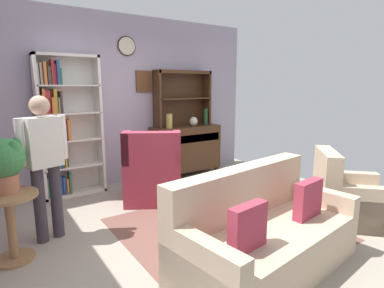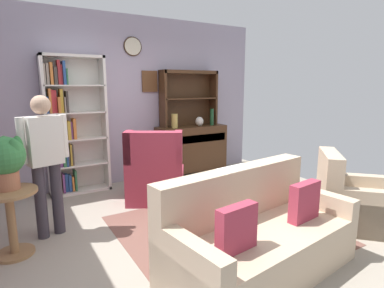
% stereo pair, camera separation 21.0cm
% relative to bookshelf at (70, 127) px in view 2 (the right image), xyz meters
% --- Properties ---
extents(ground_plane, '(5.40, 4.60, 0.02)m').
position_rel_bookshelf_xyz_m(ground_plane, '(1.01, -1.94, -1.05)').
color(ground_plane, '#9E9384').
extents(wall_back, '(5.00, 0.09, 2.80)m').
position_rel_bookshelf_xyz_m(wall_back, '(1.01, 0.19, 0.37)').
color(wall_back, '#A399AD').
rests_on(wall_back, ground_plane).
extents(area_rug, '(2.22, 2.14, 0.01)m').
position_rel_bookshelf_xyz_m(area_rug, '(1.21, -2.24, -1.03)').
color(area_rug, brown).
rests_on(area_rug, ground_plane).
extents(bookshelf, '(0.90, 0.30, 2.10)m').
position_rel_bookshelf_xyz_m(bookshelf, '(0.00, 0.00, 0.00)').
color(bookshelf, silver).
rests_on(bookshelf, ground_plane).
extents(sideboard, '(1.30, 0.45, 0.92)m').
position_rel_bookshelf_xyz_m(sideboard, '(2.09, -0.08, -0.53)').
color(sideboard, '#422816').
rests_on(sideboard, ground_plane).
extents(sideboard_hutch, '(1.10, 0.26, 1.00)m').
position_rel_bookshelf_xyz_m(sideboard_hutch, '(2.09, 0.03, 0.52)').
color(sideboard_hutch, '#422816').
rests_on(sideboard_hutch, sideboard).
extents(vase_tall, '(0.11, 0.11, 0.25)m').
position_rel_bookshelf_xyz_m(vase_tall, '(1.70, -0.16, 0.01)').
color(vase_tall, tan).
rests_on(vase_tall, sideboard).
extents(vase_round, '(0.15, 0.15, 0.17)m').
position_rel_bookshelf_xyz_m(vase_round, '(2.22, -0.15, -0.03)').
color(vase_round, beige).
rests_on(vase_round, sideboard).
extents(bottle_wine, '(0.07, 0.07, 0.31)m').
position_rel_bookshelf_xyz_m(bottle_wine, '(2.48, -0.17, 0.04)').
color(bottle_wine, '#194223').
rests_on(bottle_wine, sideboard).
extents(couch_floral, '(1.89, 1.07, 0.90)m').
position_rel_bookshelf_xyz_m(couch_floral, '(1.02, -3.03, -0.72)').
color(couch_floral, '#C6AD8E').
rests_on(couch_floral, ground_plane).
extents(armchair_floral, '(1.08, 1.08, 0.88)m').
position_rel_bookshelf_xyz_m(armchair_floral, '(2.62, -2.91, -0.75)').
color(armchair_floral, '#C6AD8E').
rests_on(armchair_floral, ground_plane).
extents(wingback_chair, '(1.08, 1.09, 1.05)m').
position_rel_bookshelf_xyz_m(wingback_chair, '(0.95, -0.99, -0.65)').
color(wingback_chair, '#A33347').
rests_on(wingback_chair, ground_plane).
extents(plant_stand, '(0.52, 0.52, 0.67)m').
position_rel_bookshelf_xyz_m(plant_stand, '(-0.87, -1.62, -0.62)').
color(plant_stand, '#997047').
rests_on(plant_stand, ground_plane).
extents(potted_plant_large, '(0.38, 0.38, 0.52)m').
position_rel_bookshelf_xyz_m(potted_plant_large, '(-0.87, -1.56, -0.06)').
color(potted_plant_large, '#AD6B4C').
rests_on(potted_plant_large, plant_stand).
extents(person_reading, '(0.52, 0.28, 1.56)m').
position_rel_bookshelf_xyz_m(person_reading, '(-0.50, -1.35, -0.13)').
color(person_reading, '#38333D').
rests_on(person_reading, ground_plane).
extents(coffee_table, '(0.80, 0.50, 0.42)m').
position_rel_bookshelf_xyz_m(coffee_table, '(1.32, -2.29, -0.68)').
color(coffee_table, '#422816').
rests_on(coffee_table, ground_plane).
extents(book_stack, '(0.22, 0.14, 0.06)m').
position_rel_bookshelf_xyz_m(book_stack, '(1.33, -2.27, -0.58)').
color(book_stack, gold).
rests_on(book_stack, coffee_table).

